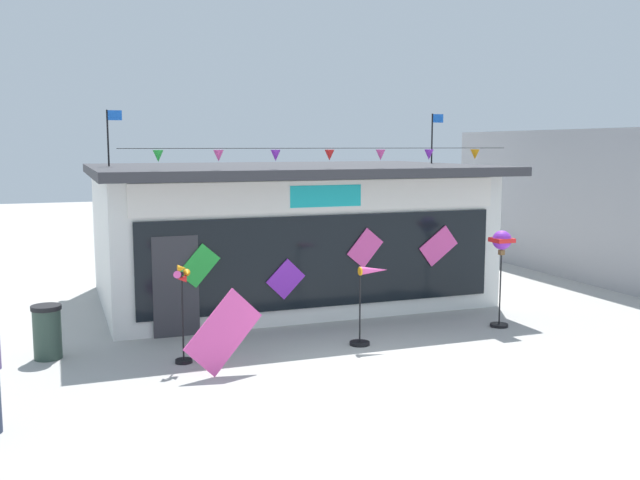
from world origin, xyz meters
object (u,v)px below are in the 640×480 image
Objects in this scene: kite_shop_building at (284,231)px; wind_spinner_left at (368,297)px; trash_bin at (47,332)px; display_kite_on_ground at (223,332)px; wind_spinner_far_left at (183,306)px; wind_spinner_center_left at (502,249)px.

kite_shop_building reaches higher than wind_spinner_left.
display_kite_on_ground is at bearing -34.71° from trash_bin.
wind_spinner_left is (3.47, -0.02, -0.11)m from wind_spinner_far_left.
display_kite_on_ground is (2.73, -1.89, 0.21)m from trash_bin.
wind_spinner_center_left is at bearing -53.32° from kite_shop_building.
wind_spinner_far_left is at bearing -26.71° from trash_bin.
wind_spinner_left is at bearing -11.21° from trash_bin.
trash_bin is (-5.67, 1.12, -0.42)m from wind_spinner_left.
wind_spinner_far_left is (-3.30, -4.63, -0.64)m from kite_shop_building.
wind_spinner_center_left is 1.56× the size of display_kite_on_ground.
wind_spinner_left is at bearing -175.45° from wind_spinner_center_left.
wind_spinner_left is at bearing -0.26° from wind_spinner_far_left.
display_kite_on_ground is (-2.77, -5.41, -0.96)m from kite_shop_building.
wind_spinner_center_left is at bearing 4.55° from wind_spinner_left.
wind_spinner_left is 3.20m from wind_spinner_center_left.
kite_shop_building is 5.48m from wind_spinner_center_left.
wind_spinner_far_left is at bearing 179.74° from wind_spinner_left.
kite_shop_building is 5.25× the size of wind_spinner_far_left.
wind_spinner_far_left is 1.16× the size of wind_spinner_left.
kite_shop_building is 6.08× the size of wind_spinner_left.
wind_spinner_center_left is 6.20m from display_kite_on_ground.
wind_spinner_center_left reaches higher than wind_spinner_far_left.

